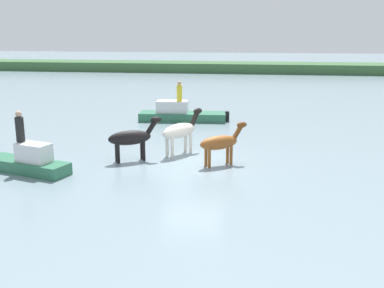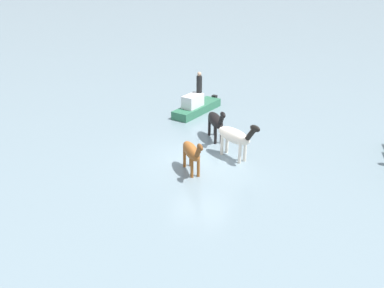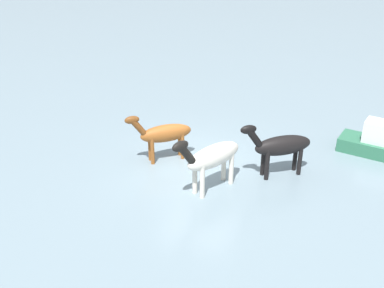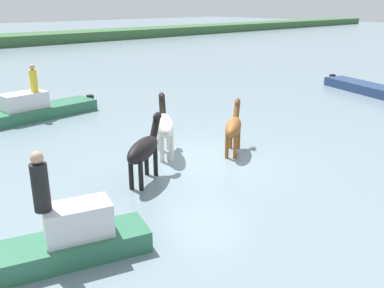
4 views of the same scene
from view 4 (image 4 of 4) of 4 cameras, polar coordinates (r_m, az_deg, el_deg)
ground_plane at (r=13.72m, az=2.14°, el=-2.18°), size 193.88×193.88×0.00m
horse_rear_stallion at (r=13.88m, az=-3.74°, el=2.61°), size 1.68×2.24×1.90m
horse_chestnut_trailing at (r=11.86m, az=-6.53°, el=-0.66°), size 2.15×1.49×1.79m
horse_gray_outer at (r=14.16m, az=5.70°, el=2.36°), size 1.94×1.53×1.68m
boat_launch_far at (r=8.94m, az=-17.32°, el=-13.24°), size 3.84×2.02×1.31m
boat_tender_starboard at (r=19.85m, az=-20.39°, el=4.26°), size 5.40×1.80×1.35m
boat_motor_center at (r=26.14m, az=22.18°, el=7.02°), size 2.97×5.20×0.75m
person_spotter_bow at (r=8.30m, az=-19.99°, el=-5.13°), size 0.32×0.32×1.19m
person_helmsman_aft at (r=19.39m, az=-20.79°, el=8.24°), size 0.32×0.32×1.19m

